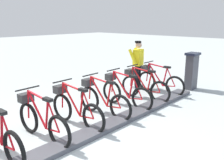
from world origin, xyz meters
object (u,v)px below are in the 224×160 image
(bike_docked_3, at_px, (102,99))
(worker_near_rack, at_px, (138,63))
(bike_docked_2, at_px, (124,92))
(bike_docked_5, at_px, (41,119))
(bike_docked_1, at_px, (143,86))
(payment_kiosk, at_px, (192,70))
(bike_docked_0, at_px, (158,80))
(bike_docked_4, at_px, (75,108))

(bike_docked_3, relative_size, worker_near_rack, 1.04)
(bike_docked_2, height_order, bike_docked_3, same)
(bike_docked_5, bearing_deg, bike_docked_1, -90.00)
(payment_kiosk, xyz_separation_m, bike_docked_0, (0.57, 1.19, -0.24))
(bike_docked_4, bearing_deg, bike_docked_2, -90.00)
(bike_docked_2, relative_size, bike_docked_5, 1.00)
(bike_docked_3, bearing_deg, bike_docked_1, -90.00)
(bike_docked_0, distance_m, bike_docked_5, 4.36)
(bike_docked_1, bearing_deg, bike_docked_3, 90.00)
(bike_docked_4, bearing_deg, worker_near_rack, -75.95)
(bike_docked_2, xyz_separation_m, bike_docked_4, (0.00, 1.74, 0.00))
(bike_docked_3, bearing_deg, payment_kiosk, -98.55)
(payment_kiosk, relative_size, bike_docked_4, 0.74)
(payment_kiosk, distance_m, worker_near_rack, 1.87)
(bike_docked_2, bearing_deg, worker_near_rack, -63.65)
(bike_docked_5, relative_size, worker_near_rack, 1.04)
(bike_docked_0, distance_m, bike_docked_2, 1.74)
(payment_kiosk, height_order, worker_near_rack, worker_near_rack)
(payment_kiosk, distance_m, bike_docked_5, 5.58)
(payment_kiosk, bearing_deg, worker_near_rack, 38.37)
(bike_docked_1, relative_size, bike_docked_4, 1.00)
(bike_docked_3, bearing_deg, bike_docked_2, -90.00)
(bike_docked_2, relative_size, worker_near_rack, 1.04)
(bike_docked_0, bearing_deg, bike_docked_2, 90.00)
(payment_kiosk, distance_m, bike_docked_0, 1.34)
(bike_docked_1, distance_m, bike_docked_3, 1.74)
(bike_docked_2, bearing_deg, bike_docked_3, 90.00)
(bike_docked_3, xyz_separation_m, worker_near_rack, (0.88, -2.65, 0.48))
(payment_kiosk, relative_size, bike_docked_0, 0.74)
(bike_docked_0, relative_size, bike_docked_2, 1.00)
(bike_docked_0, distance_m, bike_docked_1, 0.87)
(bike_docked_2, xyz_separation_m, bike_docked_5, (0.00, 2.61, 0.00))
(bike_docked_5, bearing_deg, bike_docked_0, -90.00)
(bike_docked_1, height_order, bike_docked_3, same)
(bike_docked_3, distance_m, bike_docked_5, 1.74)
(payment_kiosk, relative_size, worker_near_rack, 0.77)
(bike_docked_5, bearing_deg, bike_docked_3, -90.00)
(payment_kiosk, xyz_separation_m, bike_docked_1, (0.57, 2.06, -0.24))
(bike_docked_0, height_order, bike_docked_4, same)
(bike_docked_1, xyz_separation_m, bike_docked_2, (0.00, 0.87, 0.00))
(payment_kiosk, relative_size, bike_docked_5, 0.74)
(bike_docked_0, distance_m, bike_docked_3, 2.61)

